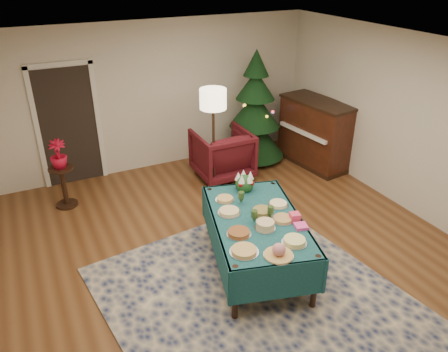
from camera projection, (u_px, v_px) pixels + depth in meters
name	position (u px, v px, depth m)	size (l,w,h in m)	color
room_shell	(250.00, 175.00, 5.15)	(7.00, 7.00, 7.00)	#593319
doorway	(68.00, 123.00, 7.43)	(1.08, 0.04, 2.16)	black
rug	(276.00, 320.00, 4.90)	(3.20, 4.20, 0.02)	#121E47
buffet_table	(257.00, 228.00, 5.50)	(1.57, 2.12, 0.74)	black
platter_0	(244.00, 251.00, 4.81)	(0.33, 0.33, 0.05)	silver
platter_1	(279.00, 251.00, 4.73)	(0.33, 0.33, 0.16)	silver
platter_2	(294.00, 241.00, 4.95)	(0.29, 0.29, 0.06)	silver
platter_3	(239.00, 233.00, 5.11)	(0.30, 0.30, 0.05)	silver
platter_4	(265.00, 225.00, 5.21)	(0.26, 0.26, 0.10)	silver
platter_5	(283.00, 219.00, 5.38)	(0.28, 0.28, 0.04)	silver
platter_6	(229.00, 212.00, 5.52)	(0.30, 0.30, 0.05)	silver
platter_7	(262.00, 212.00, 5.50)	(0.28, 0.28, 0.07)	silver
platter_8	(278.00, 204.00, 5.70)	(0.27, 0.27, 0.04)	silver
platter_9	(225.00, 199.00, 5.82)	(0.26, 0.26, 0.04)	silver
goblet_0	(241.00, 198.00, 5.71)	(0.08, 0.08, 0.17)	#2D471E
goblet_1	(270.00, 212.00, 5.39)	(0.08, 0.08, 0.17)	#2D471E
goblet_2	(254.00, 216.00, 5.30)	(0.08, 0.08, 0.17)	#2D471E
napkin_stack	(301.00, 226.00, 5.24)	(0.15, 0.15, 0.04)	#F945A5
gift_box	(295.00, 217.00, 5.37)	(0.12, 0.12, 0.10)	#E84061
centerpiece	(245.00, 182.00, 6.02)	(0.27, 0.27, 0.31)	#1E4C1E
armchair	(222.00, 152.00, 7.87)	(0.95, 0.89, 0.97)	#4C1017
floor_lamp	(213.00, 105.00, 6.98)	(0.43, 0.43, 1.78)	#A57F3F
side_table	(64.00, 187.00, 7.00)	(0.38, 0.38, 0.69)	black
potted_plant	(59.00, 160.00, 6.78)	(0.26, 0.46, 0.26)	#B90D29
christmas_tree	(255.00, 112.00, 8.31)	(1.48, 1.48, 2.17)	black
piano	(315.00, 134.00, 8.30)	(0.85, 1.54, 1.27)	black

